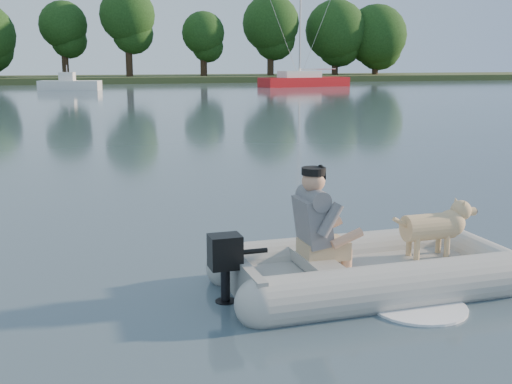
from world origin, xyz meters
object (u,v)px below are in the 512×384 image
object	(u,v)px
dinghy	(378,231)
motorboat	(70,78)
dog	(429,231)
man	(315,217)
sailboat	(303,81)

from	to	relation	value
dinghy	motorboat	xyz separation A→B (m)	(-3.05, 45.19, 0.31)
dog	dinghy	bearing A→B (deg)	-175.43
man	dog	world-z (taller)	man
motorboat	sailboat	xyz separation A→B (m)	(19.23, 1.24, -0.43)
dinghy	man	distance (m)	0.72
dog	motorboat	world-z (taller)	motorboat
dinghy	dog	bearing A→B (deg)	4.57
dinghy	sailboat	distance (m)	49.18
sailboat	motorboat	bearing A→B (deg)	173.11
dinghy	dog	xyz separation A→B (m)	(0.64, 0.07, -0.07)
dinghy	motorboat	bearing A→B (deg)	92.38
motorboat	sailboat	distance (m)	19.28
dinghy	man	size ratio (longest dim) A/B	4.12
dinghy	man	bearing A→B (deg)	175.76
motorboat	dinghy	bearing A→B (deg)	-71.63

